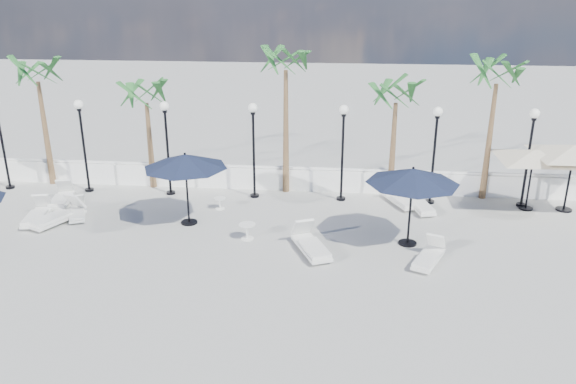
# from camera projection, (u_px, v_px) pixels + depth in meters

# --- Properties ---
(ground) EXTENTS (100.00, 100.00, 0.00)m
(ground) POSITION_uv_depth(u_px,v_px,m) (221.00, 272.00, 16.77)
(ground) COLOR #A5A5A0
(ground) RESTS_ON ground
(balustrade) EXTENTS (26.00, 0.30, 1.01)m
(balustrade) POSITION_uv_depth(u_px,v_px,m) (258.00, 178.00, 23.62)
(balustrade) COLOR white
(balustrade) RESTS_ON ground
(lamppost_0) EXTENTS (0.36, 0.36, 3.84)m
(lamppost_0) POSITION_uv_depth(u_px,v_px,m) (0.00, 131.00, 22.97)
(lamppost_0) COLOR black
(lamppost_0) RESTS_ON ground
(lamppost_1) EXTENTS (0.36, 0.36, 3.84)m
(lamppost_1) POSITION_uv_depth(u_px,v_px,m) (82.00, 133.00, 22.65)
(lamppost_1) COLOR black
(lamppost_1) RESTS_ON ground
(lamppost_2) EXTENTS (0.36, 0.36, 3.84)m
(lamppost_2) POSITION_uv_depth(u_px,v_px,m) (167.00, 135.00, 22.32)
(lamppost_2) COLOR black
(lamppost_2) RESTS_ON ground
(lamppost_3) EXTENTS (0.36, 0.36, 3.84)m
(lamppost_3) POSITION_uv_depth(u_px,v_px,m) (253.00, 137.00, 22.00)
(lamppost_3) COLOR black
(lamppost_3) RESTS_ON ground
(lamppost_4) EXTENTS (0.36, 0.36, 3.84)m
(lamppost_4) POSITION_uv_depth(u_px,v_px,m) (343.00, 140.00, 21.67)
(lamppost_4) COLOR black
(lamppost_4) RESTS_ON ground
(lamppost_5) EXTENTS (0.36, 0.36, 3.84)m
(lamppost_5) POSITION_uv_depth(u_px,v_px,m) (435.00, 142.00, 21.35)
(lamppost_5) COLOR black
(lamppost_5) RESTS_ON ground
(lamppost_6) EXTENTS (0.36, 0.36, 3.84)m
(lamppost_6) POSITION_uv_depth(u_px,v_px,m) (530.00, 144.00, 21.02)
(lamppost_6) COLOR black
(lamppost_6) RESTS_ON ground
(palm_0) EXTENTS (2.60, 2.60, 5.50)m
(palm_0) POSITION_uv_depth(u_px,v_px,m) (37.00, 78.00, 22.88)
(palm_0) COLOR brown
(palm_0) RESTS_ON ground
(palm_1) EXTENTS (2.60, 2.60, 4.70)m
(palm_1) POSITION_uv_depth(u_px,v_px,m) (146.00, 99.00, 22.73)
(palm_1) COLOR brown
(palm_1) RESTS_ON ground
(palm_2) EXTENTS (2.60, 2.60, 6.10)m
(palm_2) POSITION_uv_depth(u_px,v_px,m) (286.00, 67.00, 21.73)
(palm_2) COLOR brown
(palm_2) RESTS_ON ground
(palm_3) EXTENTS (2.60, 2.60, 4.90)m
(palm_3) POSITION_uv_depth(u_px,v_px,m) (396.00, 99.00, 21.73)
(palm_3) COLOR brown
(palm_3) RESTS_ON ground
(palm_4) EXTENTS (2.60, 2.60, 5.70)m
(palm_4) POSITION_uv_depth(u_px,v_px,m) (497.00, 80.00, 21.12)
(palm_4) COLOR brown
(palm_4) RESTS_ON ground
(lounger_0) EXTENTS (1.07, 2.03, 0.73)m
(lounger_0) POSITION_uv_depth(u_px,v_px,m) (61.00, 198.00, 21.99)
(lounger_0) COLOR silver
(lounger_0) RESTS_ON ground
(lounger_1) EXTENTS (1.02, 2.03, 0.73)m
(lounger_1) POSITION_uv_depth(u_px,v_px,m) (37.00, 215.00, 20.38)
(lounger_1) COLOR silver
(lounger_1) RESTS_ON ground
(lounger_2) EXTENTS (1.14, 1.73, 0.62)m
(lounger_2) POSITION_uv_depth(u_px,v_px,m) (77.00, 212.00, 20.75)
(lounger_2) COLOR silver
(lounger_2) RESTS_ON ground
(lounger_3) EXTENTS (1.48, 2.22, 0.80)m
(lounger_3) POSITION_uv_depth(u_px,v_px,m) (58.00, 216.00, 20.23)
(lounger_3) COLOR silver
(lounger_3) RESTS_ON ground
(lounger_4) EXTENTS (1.45, 2.19, 0.79)m
(lounger_4) POSITION_uv_depth(u_px,v_px,m) (311.00, 245.00, 17.95)
(lounger_4) COLOR silver
(lounger_4) RESTS_ON ground
(lounger_5) EXTENTS (1.01, 1.92, 0.69)m
(lounger_5) POSITION_uv_depth(u_px,v_px,m) (420.00, 204.00, 21.42)
(lounger_5) COLOR silver
(lounger_5) RESTS_ON ground
(lounger_6) EXTENTS (1.29, 1.94, 0.70)m
(lounger_6) POSITION_uv_depth(u_px,v_px,m) (400.00, 199.00, 21.97)
(lounger_6) COLOR silver
(lounger_6) RESTS_ON ground
(lounger_7) EXTENTS (1.25, 1.86, 0.67)m
(lounger_7) POSITION_uv_depth(u_px,v_px,m) (429.00, 257.00, 17.26)
(lounger_7) COLOR silver
(lounger_7) RESTS_ON ground
(side_table_1) EXTENTS (0.46, 0.46, 0.45)m
(side_table_1) POSITION_uv_depth(u_px,v_px,m) (220.00, 202.00, 21.50)
(side_table_1) COLOR silver
(side_table_1) RESTS_ON ground
(side_table_2) EXTENTS (0.56, 0.56, 0.55)m
(side_table_2) POSITION_uv_depth(u_px,v_px,m) (247.00, 230.00, 18.90)
(side_table_2) COLOR silver
(side_table_2) RESTS_ON ground
(parasol_navy_mid) EXTENTS (2.96, 2.96, 2.65)m
(parasol_navy_mid) POSITION_uv_depth(u_px,v_px,m) (185.00, 161.00, 19.49)
(parasol_navy_mid) COLOR black
(parasol_navy_mid) RESTS_ON ground
(parasol_navy_right) EXTENTS (3.01, 3.01, 2.69)m
(parasol_navy_right) POSITION_uv_depth(u_px,v_px,m) (413.00, 176.00, 17.82)
(parasol_navy_right) COLOR black
(parasol_navy_right) RESTS_ON ground
(parasol_cream_sq_a) EXTENTS (5.16, 5.16, 2.54)m
(parasol_cream_sq_a) POSITION_uv_depth(u_px,v_px,m) (535.00, 150.00, 20.78)
(parasol_cream_sq_a) COLOR black
(parasol_cream_sq_a) RESTS_ON ground
(parasol_cream_sq_b) EXTENTS (5.56, 5.56, 2.79)m
(parasol_cream_sq_b) POSITION_uv_depth(u_px,v_px,m) (575.00, 145.00, 20.57)
(parasol_cream_sq_b) COLOR black
(parasol_cream_sq_b) RESTS_ON ground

